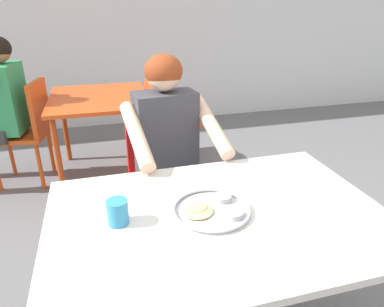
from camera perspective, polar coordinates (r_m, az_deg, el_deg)
table_foreground at (r=1.39m, az=4.40°, el=-12.06°), size 1.29×0.88×0.72m
thali_tray at (r=1.35m, az=3.34°, el=-9.14°), size 0.30×0.30×0.03m
drinking_cup at (r=1.30m, az=-12.12°, el=-9.27°), size 0.08×0.08×0.09m
chair_foreground at (r=2.22m, az=-5.00°, el=-2.40°), size 0.44×0.43×0.85m
diner_foreground at (r=1.94m, az=-3.53°, el=1.09°), size 0.53×0.58×1.22m
table_background_red at (r=3.09m, az=-14.84°, el=7.57°), size 0.82×0.94×0.73m
chair_red_left at (r=3.19m, az=-25.27°, el=4.00°), size 0.50×0.46×0.89m
chair_red_right at (r=3.23m, az=-4.43°, el=5.83°), size 0.45×0.44×0.80m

